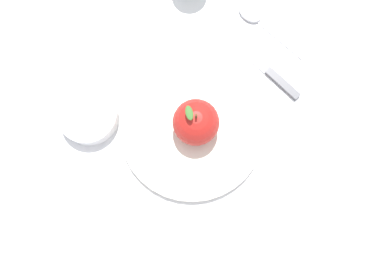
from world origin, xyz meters
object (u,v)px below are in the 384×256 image
Objects in this scene: spoon at (256,18)px; knife at (267,70)px; side_bowl at (88,115)px; dinner_plate at (192,129)px; apple at (195,122)px.

knife is at bearing 121.20° from spoon.
side_bowl is 0.67× the size of spoon.
side_bowl is at bearing 37.06° from knife.
dinner_plate is 2.68× the size of apple.
spoon is at bearing -58.80° from knife.
knife is (-0.08, -0.15, -0.05)m from apple.
dinner_plate is at bearing 55.09° from apple.
side_bowl is at bearing 14.43° from dinner_plate.
apple reaches higher than dinner_plate.
apple is at bearing 82.73° from spoon.
apple reaches higher than side_bowl.
apple reaches higher than spoon.
dinner_plate is 1.45× the size of knife.
spoon is (-0.21, -0.29, -0.02)m from side_bowl.
knife is 0.10m from spoon.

